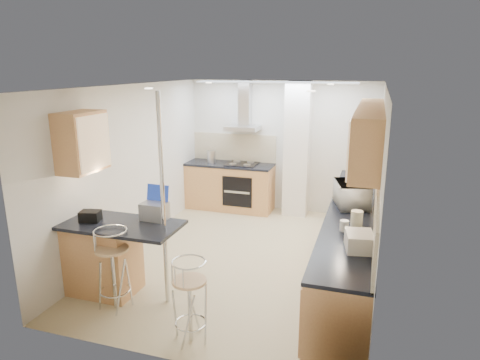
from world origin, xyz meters
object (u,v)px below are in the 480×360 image
(laptop, at_px, (155,211))
(bread_bin, at_px, (359,241))
(bar_stool_near, at_px, (113,269))
(bar_stool_end, at_px, (190,301))
(microwave, at_px, (352,195))

(laptop, bearing_deg, bread_bin, -0.90)
(bar_stool_near, height_order, bar_stool_end, bar_stool_near)
(laptop, xyz_separation_m, bread_bin, (2.42, -0.12, -0.04))
(bar_stool_end, distance_m, bread_bin, 1.84)
(laptop, distance_m, bar_stool_end, 1.33)
(laptop, bearing_deg, bar_stool_near, -114.15)
(bar_stool_end, bearing_deg, bread_bin, -35.10)
(microwave, xyz_separation_m, bar_stool_near, (-2.53, -1.85, -0.59))
(microwave, relative_size, bar_stool_end, 0.66)
(microwave, distance_m, laptop, 2.61)
(bread_bin, bearing_deg, bar_stool_end, -165.39)
(laptop, relative_size, bar_stool_end, 0.34)
(bar_stool_end, xyz_separation_m, bread_bin, (1.59, 0.74, 0.56))
(bread_bin, bearing_deg, bar_stool_near, 178.75)
(microwave, distance_m, bread_bin, 1.44)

